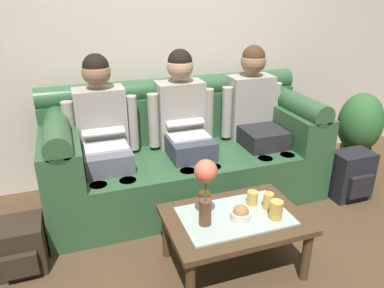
{
  "coord_description": "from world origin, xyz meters",
  "views": [
    {
      "loc": [
        -0.86,
        -1.5,
        1.65
      ],
      "look_at": [
        -0.05,
        0.83,
        0.6
      ],
      "focal_mm": 34.46,
      "sensor_mm": 36.0,
      "label": 1
    }
  ],
  "objects_px": {
    "cup_far_left": "(268,201)",
    "potted_plant": "(359,130)",
    "flower_vase": "(206,183)",
    "cup_far_center": "(276,210)",
    "cup_near_right": "(252,198)",
    "backpack_right": "(351,176)",
    "backpack_left": "(21,246)",
    "snack_bowl": "(241,214)",
    "person_right": "(255,113)",
    "person_left": "(103,131)",
    "coffee_table": "(234,223)",
    "couch": "(184,154)",
    "person_middle": "(184,122)",
    "cup_near_left": "(205,201)"
  },
  "relations": [
    {
      "from": "person_right",
      "to": "cup_near_left",
      "type": "bearing_deg",
      "value": -132.88
    },
    {
      "from": "flower_vase",
      "to": "snack_bowl",
      "type": "height_order",
      "value": "flower_vase"
    },
    {
      "from": "person_left",
      "to": "potted_plant",
      "type": "height_order",
      "value": "person_left"
    },
    {
      "from": "person_left",
      "to": "snack_bowl",
      "type": "bearing_deg",
      "value": -57.32
    },
    {
      "from": "backpack_right",
      "to": "backpack_left",
      "type": "height_order",
      "value": "backpack_right"
    },
    {
      "from": "flower_vase",
      "to": "snack_bowl",
      "type": "distance_m",
      "value": 0.32
    },
    {
      "from": "flower_vase",
      "to": "backpack_left",
      "type": "relative_size",
      "value": 1.27
    },
    {
      "from": "couch",
      "to": "cup_far_center",
      "type": "xyz_separation_m",
      "value": [
        0.21,
        -1.09,
        0.07
      ]
    },
    {
      "from": "backpack_left",
      "to": "person_middle",
      "type": "bearing_deg",
      "value": 23.4
    },
    {
      "from": "couch",
      "to": "person_middle",
      "type": "relative_size",
      "value": 1.81
    },
    {
      "from": "person_middle",
      "to": "cup_far_center",
      "type": "relative_size",
      "value": 10.59
    },
    {
      "from": "person_left",
      "to": "coffee_table",
      "type": "distance_m",
      "value": 1.21
    },
    {
      "from": "couch",
      "to": "person_left",
      "type": "relative_size",
      "value": 1.81
    },
    {
      "from": "person_middle",
      "to": "cup_far_center",
      "type": "xyz_separation_m",
      "value": [
        0.21,
        -1.08,
        -0.21
      ]
    },
    {
      "from": "couch",
      "to": "cup_far_center",
      "type": "relative_size",
      "value": 19.13
    },
    {
      "from": "cup_far_center",
      "to": "backpack_left",
      "type": "relative_size",
      "value": 0.36
    },
    {
      "from": "person_middle",
      "to": "coffee_table",
      "type": "relative_size",
      "value": 1.46
    },
    {
      "from": "cup_far_center",
      "to": "potted_plant",
      "type": "distance_m",
      "value": 1.74
    },
    {
      "from": "person_left",
      "to": "cup_near_right",
      "type": "bearing_deg",
      "value": -48.24
    },
    {
      "from": "snack_bowl",
      "to": "cup_near_left",
      "type": "distance_m",
      "value": 0.24
    },
    {
      "from": "snack_bowl",
      "to": "cup_far_center",
      "type": "distance_m",
      "value": 0.21
    },
    {
      "from": "person_right",
      "to": "snack_bowl",
      "type": "xyz_separation_m",
      "value": [
        -0.63,
        -1.02,
        -0.24
      ]
    },
    {
      "from": "backpack_left",
      "to": "cup_far_center",
      "type": "bearing_deg",
      "value": -20.11
    },
    {
      "from": "cup_near_right",
      "to": "cup_far_center",
      "type": "xyz_separation_m",
      "value": [
        0.06,
        -0.19,
        0.01
      ]
    },
    {
      "from": "person_right",
      "to": "backpack_right",
      "type": "height_order",
      "value": "person_right"
    },
    {
      "from": "cup_near_right",
      "to": "coffee_table",
      "type": "bearing_deg",
      "value": -153.1
    },
    {
      "from": "coffee_table",
      "to": "backpack_left",
      "type": "relative_size",
      "value": 2.59
    },
    {
      "from": "person_left",
      "to": "cup_far_left",
      "type": "relative_size",
      "value": 11.74
    },
    {
      "from": "cup_far_left",
      "to": "potted_plant",
      "type": "xyz_separation_m",
      "value": [
        1.45,
        0.83,
        -0.01
      ]
    },
    {
      "from": "cup_near_left",
      "to": "person_middle",
      "type": "bearing_deg",
      "value": 80.05
    },
    {
      "from": "flower_vase",
      "to": "cup_far_center",
      "type": "relative_size",
      "value": 3.55
    },
    {
      "from": "person_left",
      "to": "person_middle",
      "type": "bearing_deg",
      "value": 0.0
    },
    {
      "from": "coffee_table",
      "to": "backpack_right",
      "type": "xyz_separation_m",
      "value": [
        1.3,
        0.45,
        -0.12
      ]
    },
    {
      "from": "person_left",
      "to": "person_right",
      "type": "height_order",
      "value": "same"
    },
    {
      "from": "cup_near_right",
      "to": "backpack_left",
      "type": "bearing_deg",
      "value": 166.04
    },
    {
      "from": "person_left",
      "to": "potted_plant",
      "type": "relative_size",
      "value": 1.57
    },
    {
      "from": "coffee_table",
      "to": "cup_far_center",
      "type": "height_order",
      "value": "cup_far_center"
    },
    {
      "from": "snack_bowl",
      "to": "cup_far_left",
      "type": "distance_m",
      "value": 0.22
    },
    {
      "from": "person_right",
      "to": "person_left",
      "type": "bearing_deg",
      "value": -179.97
    },
    {
      "from": "couch",
      "to": "person_right",
      "type": "relative_size",
      "value": 1.81
    },
    {
      "from": "snack_bowl",
      "to": "person_middle",
      "type": "bearing_deg",
      "value": 90.8
    },
    {
      "from": "cup_far_left",
      "to": "backpack_right",
      "type": "height_order",
      "value": "cup_far_left"
    },
    {
      "from": "cup_near_right",
      "to": "potted_plant",
      "type": "xyz_separation_m",
      "value": [
        1.51,
        0.76,
        0.0
      ]
    },
    {
      "from": "cup_far_left",
      "to": "backpack_left",
      "type": "relative_size",
      "value": 0.32
    },
    {
      "from": "person_right",
      "to": "cup_near_right",
      "type": "height_order",
      "value": "person_right"
    },
    {
      "from": "coffee_table",
      "to": "snack_bowl",
      "type": "distance_m",
      "value": 0.11
    },
    {
      "from": "flower_vase",
      "to": "backpack_right",
      "type": "height_order",
      "value": "flower_vase"
    },
    {
      "from": "snack_bowl",
      "to": "cup_far_left",
      "type": "relative_size",
      "value": 1.19
    },
    {
      "from": "coffee_table",
      "to": "snack_bowl",
      "type": "height_order",
      "value": "snack_bowl"
    },
    {
      "from": "person_left",
      "to": "cup_near_right",
      "type": "height_order",
      "value": "person_left"
    }
  ]
}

